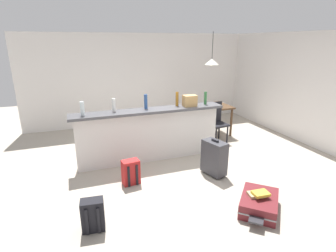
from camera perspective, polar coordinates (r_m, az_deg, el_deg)
name	(u,v)px	position (r m, az deg, el deg)	size (l,w,h in m)	color
ground_plane	(187,164)	(5.30, 4.06, -8.13)	(13.00, 13.00, 0.05)	#ADA393
wall_back	(144,79)	(7.72, -5.08, 10.02)	(6.60, 0.10, 2.50)	silver
wall_right	(304,88)	(6.92, 27.18, 7.23)	(0.10, 6.00, 2.50)	silver
partition_half_wall	(150,136)	(5.23, -3.87, -2.25)	(2.80, 0.20, 1.00)	silver
bar_countertop	(150,111)	(5.08, -3.99, 3.30)	(2.96, 0.40, 0.05)	#4C4C51
bottle_clear	(82,109)	(4.84, -17.93, 3.57)	(0.07, 0.07, 0.25)	silver
bottle_white	(114,105)	(4.98, -11.57, 4.44)	(0.07, 0.07, 0.24)	silver
bottle_blue	(146,102)	(5.10, -4.80, 5.24)	(0.06, 0.06, 0.28)	#284C89
bottle_amber	(177,99)	(5.31, 1.95, 5.82)	(0.06, 0.06, 0.28)	#9E661E
bottle_green	(205,98)	(5.51, 8.04, 5.96)	(0.06, 0.06, 0.26)	#2D6B38
grocery_bag	(190,101)	(5.31, 4.69, 5.43)	(0.26, 0.18, 0.22)	tan
dining_table	(208,109)	(6.75, 8.53, 3.53)	(1.10, 0.80, 0.74)	#4C331E
dining_chair_near_partition	(216,120)	(6.34, 10.33, 1.27)	(0.44, 0.44, 0.93)	black
pendant_lamp	(212,62)	(6.65, 9.40, 13.48)	(0.34, 0.34, 0.80)	black
suitcase_flat_maroon	(259,203)	(4.10, 18.97, -15.43)	(0.83, 0.84, 0.22)	maroon
suitcase_upright_charcoal	(214,157)	(4.78, 9.89, -6.65)	(0.35, 0.49, 0.67)	#38383D
backpack_red	(131,172)	(4.53, -8.02, -9.82)	(0.30, 0.27, 0.42)	red
backpack_black	(93,215)	(3.64, -15.82, -17.94)	(0.30, 0.27, 0.42)	black
book_stack	(258,194)	(4.01, 18.84, -13.65)	(0.27, 0.24, 0.08)	tan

